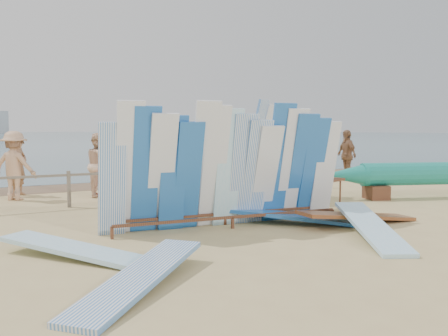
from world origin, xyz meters
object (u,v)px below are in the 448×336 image
flat_board_a (79,258)px  beach_chair_right (139,186)px  flat_board_d (293,224)px  beachgoer_7 (241,163)px  beachgoer_10 (346,155)px  beachgoer_3 (15,166)px  beachgoer_2 (100,165)px  beachgoer_4 (159,162)px  outrigger_canoe (440,175)px  stroller (210,175)px  side_surfboard_rack (261,155)px  flat_board_b (371,238)px  vendor_table (324,193)px  flat_board_c (358,224)px  beachgoer_1 (18,166)px  beachgoer_9 (293,157)px  main_surfboard_rack (228,171)px  beachgoer_6 (184,165)px  beach_chair_left (119,190)px  flat_board_e (140,288)px

flat_board_a → beach_chair_right: (3.02, 6.12, 0.26)m
flat_board_d → beachgoer_7: size_ratio=1.73×
beachgoer_10 → beachgoer_3: bearing=-82.2°
beachgoer_2 → beachgoer_4: bearing=-55.6°
outrigger_canoe → stroller: bearing=157.2°
side_surfboard_rack → stroller: size_ratio=2.28×
flat_board_b → flat_board_a: flat_board_b is taller
side_surfboard_rack → beachgoer_2: side_surfboard_rack is taller
vendor_table → stroller: size_ratio=1.02×
vendor_table → flat_board_a: 6.25m
flat_board_c → beachgoer_4: bearing=14.0°
stroller → beachgoer_1: size_ratio=0.68×
stroller → beachgoer_9: (4.04, 1.05, 0.40)m
flat_board_d → beachgoer_3: size_ratio=1.44×
flat_board_b → beachgoer_4: (-0.77, 8.32, 0.85)m
beach_chair_right → vendor_table: bearing=-96.5°
main_surfboard_rack → vendor_table: main_surfboard_rack is taller
flat_board_d → side_surfboard_rack: bearing=14.7°
beachgoer_6 → beachgoer_1: bearing=103.9°
beachgoer_4 → beachgoer_9: (5.29, -0.11, 0.03)m
flat_board_c → beachgoer_6: beachgoer_6 is taller
flat_board_c → stroller: bearing=4.6°
flat_board_c → flat_board_d: bearing=61.4°
vendor_table → beachgoer_6: 4.67m
beachgoer_6 → beachgoer_10: bearing=-53.4°
beachgoer_6 → beachgoer_10: 6.71m
side_surfboard_rack → beachgoer_10: side_surfboard_rack is taller
beachgoer_4 → beachgoer_3: bearing=120.6°
beach_chair_left → beachgoer_3: size_ratio=0.47×
flat_board_c → beachgoer_6: 6.18m
side_surfboard_rack → beachgoer_9: size_ratio=1.53×
outrigger_canoe → beach_chair_right: size_ratio=7.60×
flat_board_e → beachgoer_3: beachgoer_3 is taller
beachgoer_2 → beachgoer_9: size_ratio=1.03×
stroller → beachgoer_1: beachgoer_1 is taller
main_surfboard_rack → beachgoer_1: 7.35m
vendor_table → beachgoer_2: (-4.10, 4.85, 0.51)m
main_surfboard_rack → flat_board_a: size_ratio=1.85×
beach_chair_right → beachgoer_3: beachgoer_3 is taller
flat_board_e → beachgoer_1: size_ratio=1.56×
beach_chair_left → beachgoer_6: beachgoer_6 is taller
flat_board_d → beachgoer_2: bearing=59.3°
beach_chair_right → beachgoer_7: beachgoer_7 is taller
flat_board_a → beachgoer_3: 6.82m
side_surfboard_rack → beachgoer_4: 3.87m
beachgoer_10 → beachgoer_4: bearing=-87.5°
beachgoer_4 → vendor_table: bearing=-135.3°
flat_board_a → beachgoer_4: (4.05, 7.16, 0.85)m
main_surfboard_rack → side_surfboard_rack: 3.75m
beach_chair_right → beachgoer_2: 1.27m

